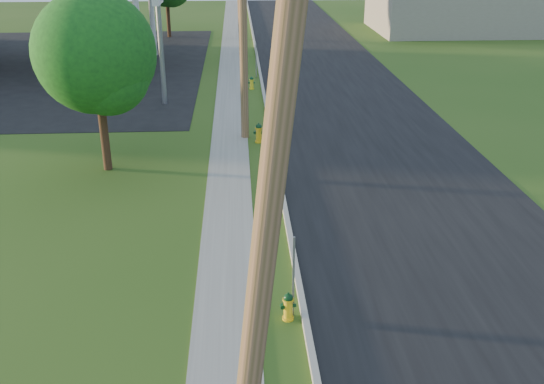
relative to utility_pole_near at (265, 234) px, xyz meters
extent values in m
cube|color=black|center=(5.10, 11.00, -4.79)|extent=(8.00, 120.00, 0.02)
cube|color=#A4A297|center=(1.10, 11.00, -4.73)|extent=(0.15, 120.00, 0.15)
cube|color=gray|center=(-0.65, 11.00, -4.79)|extent=(1.50, 120.00, 0.03)
cylinder|color=brown|center=(0.00, 0.00, -0.05)|extent=(1.31, 0.32, 9.48)
cylinder|color=brown|center=(0.00, 18.00, 0.10)|extent=(0.32, 0.32, 9.80)
cube|color=gray|center=(0.85, 5.20, -3.80)|extent=(0.05, 0.04, 2.00)
cube|color=gray|center=(0.85, 17.00, -3.80)|extent=(0.05, 0.04, 2.00)
cube|color=gray|center=(0.85, 29.20, -3.80)|extent=(0.05, 0.04, 2.00)
cylinder|color=silver|center=(-5.90, 29.70, -2.05)|extent=(0.36, 0.36, 5.50)
cylinder|color=silver|center=(-5.90, 36.30, -2.05)|extent=(0.36, 0.36, 5.50)
cube|color=#A4A297|center=(-8.90, 31.00, -4.71)|extent=(1.20, 3.20, 0.18)
cube|color=#9EA0A3|center=(-8.90, 31.00, -3.75)|extent=(0.90, 0.50, 1.70)
cube|color=#005A5F|center=(-8.90, 31.00, -3.75)|extent=(0.94, 0.40, 1.50)
cube|color=black|center=(-8.90, 30.73, -3.50)|extent=(0.50, 0.02, 0.40)
cube|color=#A4A297|center=(-8.90, 35.00, -4.71)|extent=(1.20, 3.20, 0.18)
cube|color=#9EA0A3|center=(-8.90, 35.00, -3.75)|extent=(0.90, 0.50, 1.70)
cube|color=#005A5F|center=(-8.90, 35.00, -3.75)|extent=(0.94, 0.40, 1.50)
cube|color=black|center=(-8.90, 34.73, -3.50)|extent=(0.50, 0.02, 0.40)
cylinder|color=gray|center=(-3.90, 23.50, -2.30)|extent=(0.24, 0.24, 5.00)
cube|color=gray|center=(18.60, 46.00, -2.80)|extent=(14.00, 10.00, 4.00)
cylinder|color=#332214|center=(-5.04, 14.66, -3.19)|extent=(0.30, 0.30, 3.23)
sphere|color=#174918|center=(-5.04, 14.66, -0.61)|extent=(4.13, 4.13, 4.13)
sphere|color=#174918|center=(-4.64, 14.36, -1.25)|extent=(2.84, 2.84, 2.84)
cylinder|color=#332214|center=(-5.65, 44.04, -3.03)|extent=(0.30, 0.30, 3.55)
cylinder|color=yellow|center=(0.73, 5.07, -4.78)|extent=(0.26, 0.26, 0.06)
cylinder|color=yellow|center=(0.73, 5.07, -4.53)|extent=(0.20, 0.20, 0.56)
cylinder|color=yellow|center=(0.73, 5.07, -4.28)|extent=(0.26, 0.26, 0.04)
sphere|color=black|center=(0.73, 5.07, -4.25)|extent=(0.21, 0.21, 0.21)
cylinder|color=black|center=(0.73, 5.07, -4.14)|extent=(0.05, 0.05, 0.06)
cylinder|color=black|center=(0.74, 4.94, -4.45)|extent=(0.11, 0.12, 0.10)
cylinder|color=black|center=(0.60, 5.06, -4.45)|extent=(0.10, 0.09, 0.08)
cylinder|color=black|center=(0.86, 5.08, -4.45)|extent=(0.10, 0.09, 0.08)
cylinder|color=yellow|center=(0.55, 17.34, -4.77)|extent=(0.31, 0.31, 0.07)
cylinder|color=yellow|center=(0.55, 17.34, -4.47)|extent=(0.24, 0.24, 0.66)
cylinder|color=yellow|center=(0.55, 17.34, -4.19)|extent=(0.31, 0.31, 0.04)
sphere|color=#0D3518|center=(0.55, 17.34, -4.14)|extent=(0.25, 0.25, 0.25)
cylinder|color=#0D3518|center=(0.55, 17.34, -4.01)|extent=(0.05, 0.05, 0.07)
cylinder|color=#0D3518|center=(0.52, 17.19, -4.39)|extent=(0.14, 0.15, 0.12)
cylinder|color=#0D3518|center=(0.40, 17.37, -4.39)|extent=(0.13, 0.12, 0.10)
cylinder|color=#0D3518|center=(0.70, 17.31, -4.39)|extent=(0.13, 0.12, 0.10)
cylinder|color=yellow|center=(0.50, 26.33, -4.78)|extent=(0.26, 0.26, 0.06)
cylinder|color=yellow|center=(0.50, 26.33, -4.53)|extent=(0.20, 0.20, 0.56)
cylinder|color=yellow|center=(0.50, 26.33, -4.28)|extent=(0.26, 0.26, 0.04)
sphere|color=#08391B|center=(0.50, 26.33, -4.25)|extent=(0.21, 0.21, 0.21)
cylinder|color=#08391B|center=(0.50, 26.33, -4.14)|extent=(0.05, 0.05, 0.06)
cylinder|color=#08391B|center=(0.49, 26.20, -4.45)|extent=(0.11, 0.12, 0.10)
cylinder|color=#08391B|center=(0.37, 26.34, -4.45)|extent=(0.10, 0.09, 0.08)
cylinder|color=#08391B|center=(0.63, 26.31, -4.45)|extent=(0.10, 0.09, 0.08)
camera|label=1|loc=(-0.28, -6.17, 3.21)|focal=40.00mm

